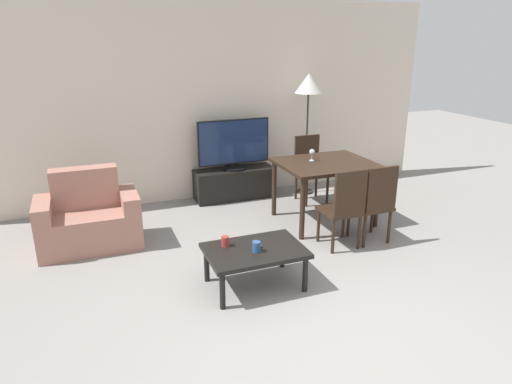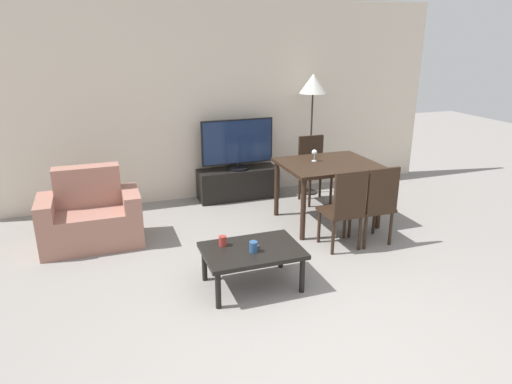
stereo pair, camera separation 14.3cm
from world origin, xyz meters
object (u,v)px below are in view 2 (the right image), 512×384
at_px(dining_chair_far, 313,166).
at_px(cup_white_near, 223,241).
at_px(wine_glass_left, 314,153).
at_px(remote_primary, 255,244).
at_px(armchair, 91,218).
at_px(tv, 237,144).
at_px(tv_stand, 238,183).
at_px(dining_chair_near, 345,207).
at_px(floor_lamp, 313,89).
at_px(coffee_table, 252,253).
at_px(dining_chair_near_right, 376,202).
at_px(dining_table, 328,170).
at_px(cup_colored_far, 253,247).

height_order(dining_chair_far, cup_white_near, dining_chair_far).
bearing_deg(wine_glass_left, remote_primary, -134.18).
bearing_deg(remote_primary, armchair, 135.57).
bearing_deg(tv, tv_stand, 90.00).
distance_m(armchair, dining_chair_near, 2.78).
bearing_deg(armchair, tv_stand, 25.03).
bearing_deg(floor_lamp, remote_primary, -126.55).
relative_size(coffee_table, wine_glass_left, 6.13).
distance_m(dining_chair_near_right, wine_glass_left, 1.02).
xyz_separation_m(dining_table, floor_lamp, (0.29, 1.07, 0.86)).
bearing_deg(floor_lamp, dining_chair_far, -107.79).
xyz_separation_m(dining_chair_far, cup_colored_far, (-1.58, -2.02, -0.06)).
distance_m(tv_stand, remote_primary, 2.41).
height_order(dining_chair_near, cup_colored_far, dining_chair_near).
height_order(dining_chair_far, floor_lamp, floor_lamp).
relative_size(remote_primary, cup_colored_far, 1.54).
bearing_deg(dining_chair_near, tv_stand, 106.09).
bearing_deg(coffee_table, remote_primary, 52.63).
xyz_separation_m(tv, wine_glass_left, (0.64, -1.09, 0.08)).
height_order(cup_white_near, wine_glass_left, wine_glass_left).
height_order(remote_primary, cup_colored_far, cup_colored_far).
xyz_separation_m(armchair, dining_chair_near_right, (2.96, -1.06, 0.19)).
height_order(tv_stand, tv, tv).
distance_m(remote_primary, cup_white_near, 0.30).
xyz_separation_m(dining_table, wine_glass_left, (-0.13, 0.12, 0.20)).
height_order(armchair, dining_chair_far, dining_chair_far).
distance_m(tv_stand, cup_white_near, 2.41).
xyz_separation_m(cup_colored_far, wine_glass_left, (1.26, 1.36, 0.43)).
xyz_separation_m(tv_stand, dining_table, (0.77, -1.21, 0.45)).
distance_m(tv, dining_chair_far, 1.10).
bearing_deg(dining_chair_near_right, dining_chair_far, 90.00).
height_order(armchair, wine_glass_left, wine_glass_left).
xyz_separation_m(dining_chair_near_right, remote_primary, (-1.53, -0.35, -0.10)).
bearing_deg(wine_glass_left, armchair, 176.45).
distance_m(tv, wine_glass_left, 1.27).
relative_size(floor_lamp, wine_glass_left, 11.85).
bearing_deg(dining_chair_near_right, dining_table, 104.27).
distance_m(tv, cup_white_near, 2.42).
height_order(armchair, cup_white_near, armchair).
xyz_separation_m(tv, coffee_table, (-0.61, -2.39, -0.45)).
height_order(tv, cup_white_near, tv).
height_order(dining_table, cup_white_near, dining_table).
relative_size(tv_stand, remote_primary, 7.56).
relative_size(dining_chair_near, wine_glass_left, 6.24).
bearing_deg(dining_table, dining_chair_near_right, -75.73).
bearing_deg(wine_glass_left, coffee_table, -133.89).
bearing_deg(remote_primary, cup_white_near, 162.82).
height_order(tv_stand, dining_table, dining_table).
distance_m(coffee_table, dining_chair_near_right, 1.63).
height_order(coffee_table, remote_primary, remote_primary).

